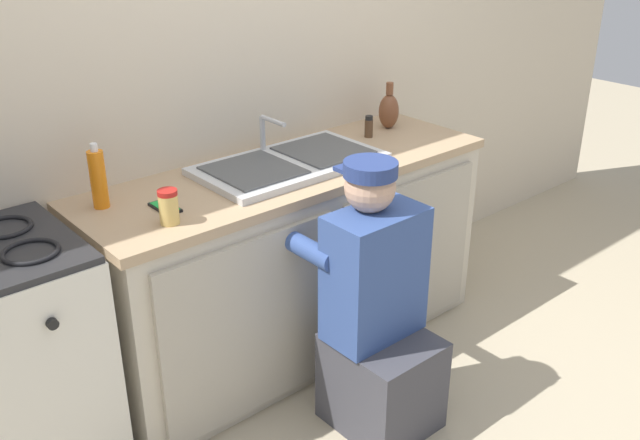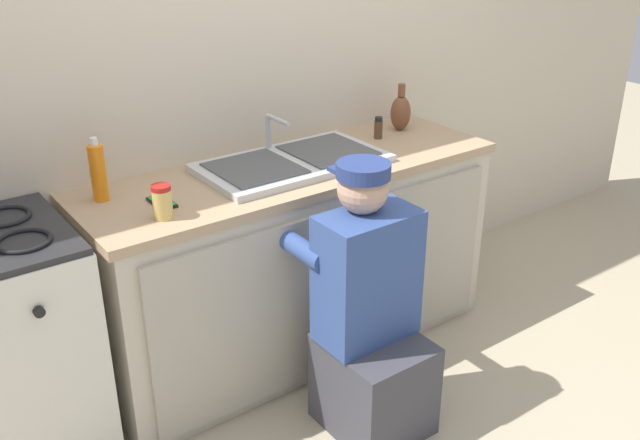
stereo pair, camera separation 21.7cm
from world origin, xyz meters
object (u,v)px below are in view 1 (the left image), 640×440
Objects in this scene: sink_double_basin at (289,163)px; vase_decorative at (389,110)px; plumber_person at (377,321)px; spice_bottle_pepper at (369,127)px; soap_bottle_orange at (98,179)px; condiment_jar at (169,207)px; cell_phone at (165,207)px.

vase_decorative is at bearing 8.91° from sink_double_basin.
plumber_person is 10.52× the size of spice_bottle_pepper.
condiment_jar is at bearing -67.80° from soap_bottle_orange.
cell_phone is 1.09× the size of condiment_jar.
vase_decorative is at bearing 12.78° from spice_bottle_pepper.
soap_bottle_orange reaches higher than condiment_jar.
spice_bottle_pepper is (0.54, 0.07, 0.03)m from sink_double_basin.
vase_decorative is at bearing 6.71° from cell_phone.
sink_double_basin is 6.25× the size of condiment_jar.
plumber_person is 1.18m from soap_bottle_orange.
condiment_jar is at bearing -111.96° from cell_phone.
plumber_person is 1.21m from vase_decorative.
soap_bottle_orange is 2.38× the size of spice_bottle_pepper.
sink_double_basin is 0.70m from condiment_jar.
soap_bottle_orange reaches higher than sink_double_basin.
soap_bottle_orange is 1.35m from spice_bottle_pepper.
condiment_jar is 1.22× the size of spice_bottle_pepper.
soap_bottle_orange reaches higher than vase_decorative.
vase_decorative is at bearing 42.99° from plumber_person.
condiment_jar is 0.32m from soap_bottle_orange.
vase_decorative reaches higher than sink_double_basin.
soap_bottle_orange is at bearing 179.58° from vase_decorative.
cell_phone is at bearing -175.83° from sink_double_basin.
sink_double_basin is at bearing -172.35° from spice_bottle_pepper.
soap_bottle_orange is at bearing 133.97° from plumber_person.
soap_bottle_orange is at bearing 135.19° from cell_phone.
condiment_jar is 0.51× the size of soap_bottle_orange.
spice_bottle_pepper is at bearing -2.17° from soap_bottle_orange.
sink_double_basin is 0.72× the size of plumber_person.
sink_double_basin reaches higher than spice_bottle_pepper.
plumber_person reaches higher than spice_bottle_pepper.
cell_phone is 0.26m from soap_bottle_orange.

